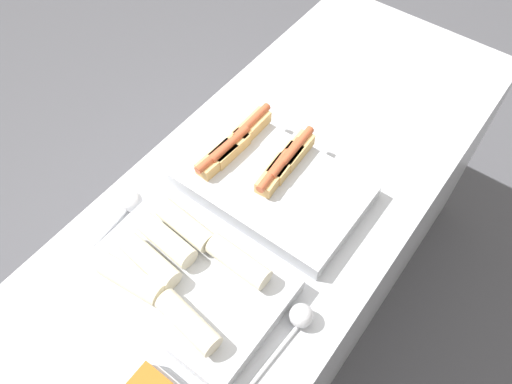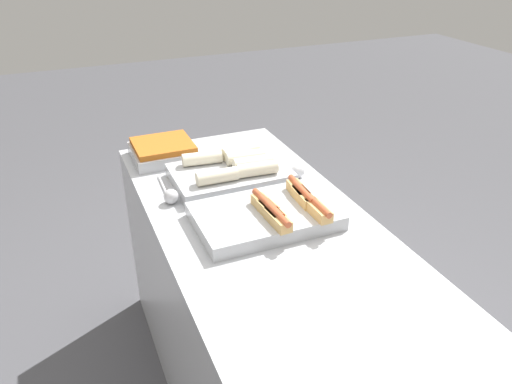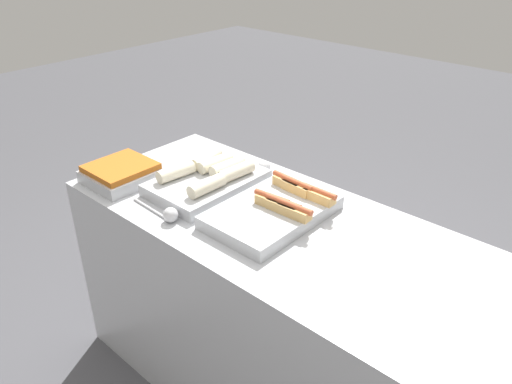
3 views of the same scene
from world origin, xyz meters
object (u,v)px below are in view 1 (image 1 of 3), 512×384
Objects in this scene: tray_wraps at (185,276)px; serving_spoon_far at (129,205)px; tray_hotdogs at (271,179)px; serving_spoon_near at (298,321)px.

serving_spoon_far is at bearing 75.29° from tray_wraps.
tray_hotdogs reaches higher than serving_spoon_near.
serving_spoon_far is (-0.01, 0.52, 0.00)m from serving_spoon_near.
serving_spoon_far is (-0.28, 0.25, -0.01)m from tray_hotdogs.
tray_wraps is at bearing -179.00° from tray_hotdogs.
serving_spoon_far is at bearing 90.66° from serving_spoon_near.
serving_spoon_near is 1.06× the size of serving_spoon_far.
tray_hotdogs is 0.37m from serving_spoon_far.
tray_wraps is at bearing 105.15° from serving_spoon_near.
serving_spoon_near and serving_spoon_far have the same top height.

